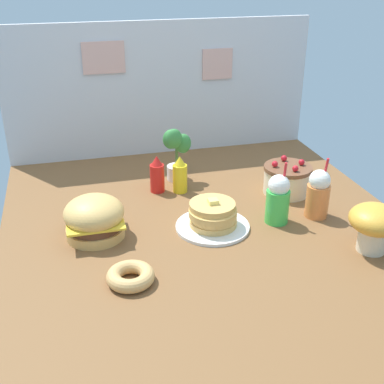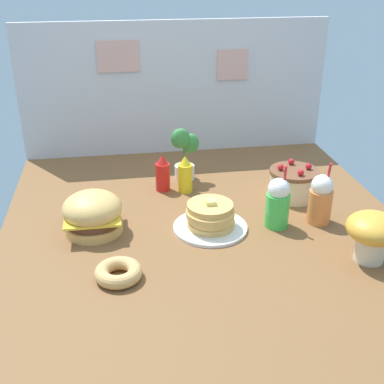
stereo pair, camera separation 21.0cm
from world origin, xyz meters
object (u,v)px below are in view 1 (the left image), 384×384
burger (94,218)px  mustard_bottle (180,175)px  mushroom_stool (375,223)px  ketchup_bottle (157,175)px  pancake_stack (213,217)px  layer_cake (287,179)px  orange_float_cup (318,194)px  donut_pink_glaze (131,276)px  cream_soda_cup (278,199)px  potted_plant (176,152)px

burger → mustard_bottle: bearing=36.7°
mushroom_stool → mustard_bottle: bearing=130.2°
ketchup_bottle → mushroom_stool: bearing=-46.4°
pancake_stack → layer_cake: (0.50, 0.27, 0.02)m
mustard_bottle → orange_float_cup: bearing=-37.0°
mustard_bottle → donut_pink_glaze: (-0.39, -0.77, -0.07)m
cream_soda_cup → orange_float_cup: 0.22m
orange_float_cup → potted_plant: 0.84m
layer_cake → donut_pink_glaze: (-0.95, -0.61, -0.05)m
layer_cake → cream_soda_cup: (-0.18, -0.29, 0.04)m
ketchup_bottle → potted_plant: potted_plant is taller
cream_soda_cup → mushroom_stool: (0.30, -0.35, 0.01)m
cream_soda_cup → potted_plant: potted_plant is taller
burger → cream_soda_cup: (0.87, -0.09, 0.03)m
ketchup_bottle → mushroom_stool: 1.15m
donut_pink_glaze → mushroom_stool: mushroom_stool is taller
layer_cake → donut_pink_glaze: size_ratio=1.34×
ketchup_bottle → potted_plant: 0.20m
burger → mushroom_stool: bearing=-20.4°
layer_cake → ketchup_bottle: bearing=163.9°
ketchup_bottle → cream_soda_cup: 0.70m
potted_plant → mushroom_stool: 1.17m
layer_cake → cream_soda_cup: cream_soda_cup is taller
burger → potted_plant: bearing=46.1°
potted_plant → orange_float_cup: bearing=-46.7°
cream_soda_cup → orange_float_cup: (0.22, 0.00, 0.00)m
ketchup_bottle → cream_soda_cup: size_ratio=0.67×
layer_cake → ketchup_bottle: (-0.68, 0.20, 0.02)m
layer_cake → mustard_bottle: (-0.56, 0.16, 0.02)m
burger → ketchup_bottle: bearing=47.2°
pancake_stack → donut_pink_glaze: pancake_stack is taller
mustard_bottle → potted_plant: size_ratio=0.66×
layer_cake → donut_pink_glaze: bearing=-147.3°
ketchup_bottle → mustard_bottle: same height
ketchup_bottle → cream_soda_cup: (0.50, -0.49, 0.03)m
ketchup_bottle → cream_soda_cup: cream_soda_cup is taller
potted_plant → donut_pink_glaze: bearing=-113.5°
cream_soda_cup → mushroom_stool: bearing=-49.3°
pancake_stack → orange_float_cup: size_ratio=1.13×
ketchup_bottle → potted_plant: (0.14, 0.13, 0.07)m
pancake_stack → potted_plant: 0.61m
orange_float_cup → donut_pink_glaze: orange_float_cup is taller
ketchup_bottle → donut_pink_glaze: size_ratio=1.08×
layer_cake → cream_soda_cup: size_ratio=0.83×
layer_cake → burger: bearing=-169.0°
ketchup_bottle → orange_float_cup: size_ratio=0.67×
burger → mustard_bottle: (0.49, 0.37, 0.00)m
pancake_stack → cream_soda_cup: 0.33m
pancake_stack → orange_float_cup: orange_float_cup is taller
burger → mushroom_stool: (1.17, -0.43, 0.04)m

